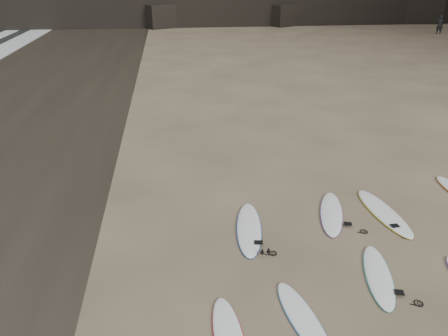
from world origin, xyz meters
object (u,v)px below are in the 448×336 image
(surfboard_5, at_px, (249,228))
(person_a, at_px, (440,25))
(surfboard_2, at_px, (379,275))
(surfboard_6, at_px, (331,213))
(surfboard_1, at_px, (303,318))
(surfboard_7, at_px, (384,212))

(surfboard_5, relative_size, person_a, 1.45)
(surfboard_2, distance_m, surfboard_5, 3.40)
(surfboard_2, bearing_deg, surfboard_6, 107.36)
(surfboard_1, relative_size, surfboard_7, 0.81)
(surfboard_2, relative_size, surfboard_6, 0.93)
(surfboard_5, relative_size, surfboard_7, 0.97)
(surfboard_5, bearing_deg, surfboard_6, 20.04)
(surfboard_6, bearing_deg, surfboard_5, -150.35)
(person_a, bearing_deg, surfboard_5, 69.89)
(surfboard_2, distance_m, surfboard_6, 2.76)
(surfboard_2, relative_size, surfboard_5, 0.88)
(surfboard_7, relative_size, person_a, 1.50)
(surfboard_1, bearing_deg, surfboard_2, 17.96)
(surfboard_6, bearing_deg, person_a, 73.22)
(surfboard_2, relative_size, surfboard_7, 0.85)
(surfboard_2, xyz_separation_m, person_a, (22.99, 35.73, 0.87))
(surfboard_1, distance_m, surfboard_2, 2.31)
(person_a, bearing_deg, surfboard_1, 72.97)
(surfboard_2, relative_size, person_a, 1.27)
(surfboard_5, distance_m, surfboard_7, 3.92)
(surfboard_1, relative_size, person_a, 1.22)
(person_a, bearing_deg, surfboard_7, 74.10)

